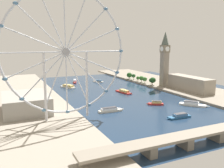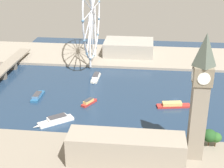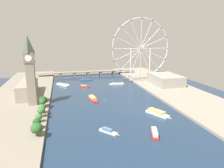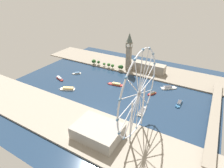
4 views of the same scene
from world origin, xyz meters
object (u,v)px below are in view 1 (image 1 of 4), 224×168
object	(u,v)px
parliament_block	(190,83)
tour_boat_4	(98,81)
tour_boat_1	(110,110)
ferris_wheel	(66,53)
tour_boat_0	(156,103)
riverside_hall	(26,103)
tour_boat_7	(192,104)
tour_boat_5	(179,116)
clock_tower	(165,58)
tour_boat_3	(75,81)
tour_boat_6	(68,86)
river_bridge	(216,131)
tour_boat_2	(124,91)

from	to	relation	value
parliament_block	tour_boat_4	bearing A→B (deg)	-57.47
tour_boat_1	tour_boat_4	world-z (taller)	tour_boat_1
ferris_wheel	tour_boat_0	xyz separation A→B (m)	(-115.95, -14.84, -65.41)
riverside_hall	tour_boat_0	xyz separation A→B (m)	(-150.89, 28.51, -9.96)
tour_boat_0	tour_boat_7	bearing A→B (deg)	179.25
tour_boat_5	tour_boat_7	size ratio (longest dim) A/B	0.91
clock_tower	riverside_hall	bearing A→B (deg)	15.12
tour_boat_1	tour_boat_3	size ratio (longest dim) A/B	1.16
tour_boat_6	tour_boat_7	bearing A→B (deg)	-175.35
tour_boat_1	parliament_block	bearing A→B (deg)	17.69
riverside_hall	parliament_block	bearing A→B (deg)	-176.75
river_bridge	tour_boat_4	xyz separation A→B (m)	(-19.00, -302.25, -5.69)
tour_boat_5	clock_tower	bearing A→B (deg)	-120.59
tour_boat_4	tour_boat_3	bearing A→B (deg)	29.41
tour_boat_1	tour_boat_6	xyz separation A→B (m)	(6.11, -161.56, 0.19)
clock_tower	tour_boat_0	size ratio (longest dim) A/B	4.42
tour_boat_5	tour_boat_6	bearing A→B (deg)	-73.00
tour_boat_2	tour_boat_7	world-z (taller)	tour_boat_7
tour_boat_0	tour_boat_1	distance (m)	64.31
tour_boat_5	tour_boat_3	bearing A→B (deg)	-81.42
parliament_block	tour_boat_5	xyz separation A→B (m)	(101.67, 96.58, -11.84)
tour_boat_2	tour_boat_5	xyz separation A→B (m)	(5.86, 135.34, -0.09)
tour_boat_1	tour_boat_4	xyz separation A→B (m)	(-62.59, -193.90, -0.43)
tour_boat_6	parliament_block	bearing A→B (deg)	-151.76
riverside_hall	tour_boat_6	bearing A→B (deg)	-121.86
tour_boat_7	tour_boat_2	bearing A→B (deg)	164.39
tour_boat_1	riverside_hall	bearing A→B (deg)	161.22
clock_tower	tour_boat_4	world-z (taller)	clock_tower
riverside_hall	tour_boat_3	bearing A→B (deg)	-121.06
parliament_block	ferris_wheel	world-z (taller)	ferris_wheel
parliament_block	river_bridge	size ratio (longest dim) A/B	0.35
river_bridge	tour_boat_6	xyz separation A→B (m)	(49.70, -269.90, -5.07)
river_bridge	tour_boat_2	xyz separation A→B (m)	(-17.67, -192.87, -5.40)
tour_boat_0	tour_boat_6	size ratio (longest dim) A/B	0.60
tour_boat_3	tour_boat_5	world-z (taller)	tour_boat_3
clock_tower	tour_boat_0	world-z (taller)	clock_tower
ferris_wheel	tour_boat_4	bearing A→B (deg)	-119.11
tour_boat_3	riverside_hall	bearing A→B (deg)	-12.36
river_bridge	tour_boat_7	distance (m)	107.09
tour_boat_4	tour_boat_5	distance (m)	244.82
clock_tower	riverside_hall	xyz separation A→B (m)	(230.81, 62.38, -38.31)
river_bridge	tour_boat_7	xyz separation A→B (m)	(-59.12, -89.15, -5.12)
tour_boat_5	tour_boat_6	xyz separation A→B (m)	(61.51, -212.38, 0.42)
river_bridge	tour_boat_1	distance (m)	116.90
parliament_block	tour_boat_6	world-z (taller)	parliament_block
tour_boat_2	tour_boat_3	world-z (taller)	tour_boat_3
ferris_wheel	tour_boat_1	world-z (taller)	ferris_wheel
tour_boat_1	tour_boat_0	bearing A→B (deg)	4.49
tour_boat_3	tour_boat_2	bearing A→B (deg)	36.97
ferris_wheel	riverside_hall	size ratio (longest dim) A/B	1.92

